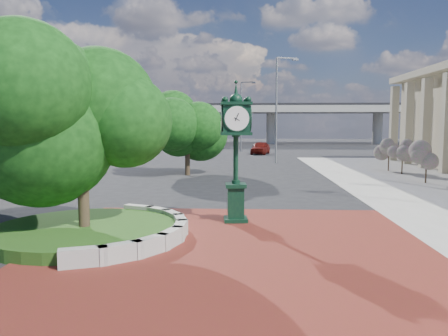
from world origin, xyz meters
The scene contains 14 objects.
ground centered at (0.00, 0.00, 0.00)m, with size 200.00×200.00×0.00m, color black.
plaza centered at (0.00, -1.00, 0.02)m, with size 12.00×12.00×0.04m, color maroon.
planter_wall centered at (-2.71, 0.00, 0.27)m, with size 2.96×6.77×0.54m.
grass_bed centered at (-5.00, 0.00, 0.20)m, with size 6.10×6.10×0.40m, color #194012.
overpass centered at (-0.22, 70.00, 6.54)m, with size 90.00×12.00×7.50m.
tree_planter centered at (-5.00, 0.00, 3.72)m, with size 5.20×5.20×6.33m.
tree_street centered at (-4.00, 18.00, 3.24)m, with size 4.40×4.40×5.45m.
post_clock centered at (-0.04, 2.61, 2.92)m, with size 1.20×1.20×5.32m.
parked_car centered at (2.11, 41.20, 0.80)m, with size 1.88×4.67×1.59m, color #5E130D.
street_lamp_near centered at (3.43, 28.49, 5.93)m, with size 2.20×0.92×10.11m.
street_lamp_far centered at (-0.18, 45.28, 5.51)m, with size 2.03×0.88×9.40m.
shrub_near centered at (11.75, 14.17, 1.59)m, with size 1.20×1.20×2.20m.
shrub_mid centered at (12.06, 19.34, 1.59)m, with size 1.20×1.20×2.20m.
shrub_far centered at (11.74, 21.47, 1.59)m, with size 1.20×1.20×2.20m.
Camera 1 is at (0.37, -13.95, 3.77)m, focal length 35.00 mm.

